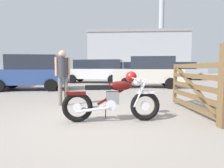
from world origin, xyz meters
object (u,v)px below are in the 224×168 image
vintage_motorcycle (114,98)px  white_estate_far (149,72)px  red_hatchback_near (135,70)px  dark_sedan_left (182,71)px  timber_gate (199,86)px  pale_sedan_back (96,70)px  blue_hatchback_right (31,72)px  bystander (63,72)px

vintage_motorcycle → white_estate_far: size_ratio=0.52×
white_estate_far → red_hatchback_near: 10.13m
vintage_motorcycle → dark_sedan_left: (5.93, 14.14, 0.34)m
timber_gate → pale_sedan_back: (-3.73, 9.81, 0.24)m
timber_gate → blue_hatchback_right: bearing=46.5°
vintage_motorcycle → dark_sedan_left: dark_sedan_left is taller
bystander → white_estate_far: size_ratio=0.41×
vintage_motorcycle → dark_sedan_left: 15.34m
pale_sedan_back → white_estate_far: 4.75m
dark_sedan_left → pale_sedan_back: bearing=-163.6°
bystander → red_hatchback_near: size_ratio=0.41×
vintage_motorcycle → red_hatchback_near: bearing=77.3°
blue_hatchback_right → timber_gate: bearing=132.8°
bystander → dark_sedan_left: dark_sedan_left is taller
pale_sedan_back → dark_sedan_left: bearing=-146.9°
timber_gate → white_estate_far: size_ratio=0.63×
timber_gate → red_hatchback_near: bearing=-4.9°
white_estate_far → bystander: bearing=63.4°
pale_sedan_back → dark_sedan_left: 8.54m
bystander → red_hatchback_near: 16.03m
timber_gate → blue_hatchback_right: (-6.48, 5.01, 0.21)m
white_estate_far → red_hatchback_near: (-0.06, 10.13, 0.00)m
dark_sedan_left → blue_hatchback_right: size_ratio=1.08×
dark_sedan_left → red_hatchback_near: (-4.21, 3.17, 0.08)m
pale_sedan_back → red_hatchback_near: bearing=-109.5°
pale_sedan_back → white_estate_far: size_ratio=1.21×
bystander → pale_sedan_back: size_ratio=0.34×
blue_hatchback_right → vintage_motorcycle: bearing=119.3°
red_hatchback_near → pale_sedan_back: bearing=-121.7°
timber_gate → pale_sedan_back: bearing=15.0°
pale_sedan_back → red_hatchback_near: (3.45, 6.94, -0.02)m
bystander → pale_sedan_back: (-0.12, 8.75, -0.08)m
bystander → dark_sedan_left: 14.61m
timber_gate → white_estate_far: 6.63m
dark_sedan_left → red_hatchback_near: red_hatchback_near is taller
timber_gate → dark_sedan_left: 14.13m
vintage_motorcycle → bystander: 2.34m
vintage_motorcycle → bystander: size_ratio=1.25×
bystander → pale_sedan_back: pale_sedan_back is taller
dark_sedan_left → blue_hatchback_right: (-10.41, -8.57, 0.08)m
pale_sedan_back → vintage_motorcycle: bearing=106.4°
vintage_motorcycle → white_estate_far: white_estate_far is taller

